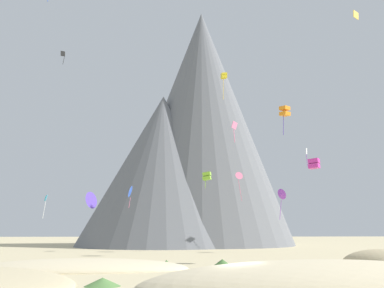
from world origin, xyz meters
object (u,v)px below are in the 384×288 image
object	(u,v)px
rock_massif	(192,141)
kite_indigo_low	(90,200)
kite_gold_high	(356,15)
kite_lime_low	(207,176)
bush_ridge_crest	(222,262)
kite_orange_mid	(285,111)
kite_blue_low	(130,192)
bush_near_right	(167,263)
bush_mid_center	(48,266)
kite_black_high	(63,55)
kite_violet_low	(281,195)
bush_far_left	(103,282)
kite_white_mid	(307,153)
kite_yellow_high	(224,76)
kite_magenta_low	(314,164)
kite_cyan_low	(45,202)
kite_pink_mid	(234,127)

from	to	relation	value
rock_massif	kite_indigo_low	bearing A→B (deg)	-105.26
kite_gold_high	kite_lime_low	bearing A→B (deg)	131.94
bush_ridge_crest	kite_orange_mid	distance (m)	29.41
kite_blue_low	kite_orange_mid	bearing A→B (deg)	64.49
bush_near_right	kite_orange_mid	xyz separation A→B (m)	(18.32, 16.94, 21.84)
bush_mid_center	kite_blue_low	xyz separation A→B (m)	(4.63, 37.61, 10.30)
rock_massif	bush_ridge_crest	bearing A→B (deg)	-89.79
kite_black_high	kite_violet_low	bearing A→B (deg)	-16.49
bush_far_left	kite_lime_low	xyz separation A→B (m)	(11.71, 46.50, 13.09)
bush_far_left	kite_orange_mid	size ratio (longest dim) A/B	0.58
kite_white_mid	kite_gold_high	distance (m)	37.58
bush_ridge_crest	kite_yellow_high	bearing A→B (deg)	81.85
kite_indigo_low	kite_white_mid	world-z (taller)	kite_white_mid
bush_near_right	kite_lime_low	size ratio (longest dim) A/B	0.44
bush_near_right	kite_blue_low	xyz separation A→B (m)	(-6.97, 33.34, 10.46)
bush_mid_center	kite_magenta_low	xyz separation A→B (m)	(29.41, 6.97, 11.33)
kite_blue_low	kite_gold_high	bearing A→B (deg)	51.95
kite_cyan_low	bush_ridge_crest	bearing A→B (deg)	-129.57
bush_near_right	kite_gold_high	world-z (taller)	kite_gold_high
bush_mid_center	kite_yellow_high	size ratio (longest dim) A/B	0.32
bush_far_left	kite_orange_mid	distance (m)	46.02
kite_magenta_low	kite_yellow_high	world-z (taller)	kite_yellow_high
bush_mid_center	bush_near_right	bearing A→B (deg)	20.22
bush_mid_center	bush_ridge_crest	bearing A→B (deg)	17.52
bush_mid_center	rock_massif	bearing A→B (deg)	75.16
kite_lime_low	kite_black_high	bearing A→B (deg)	-91.49
kite_yellow_high	kite_cyan_low	distance (m)	41.98
kite_indigo_low	kite_blue_low	bearing A→B (deg)	-154.31
kite_yellow_high	kite_violet_low	world-z (taller)	kite_yellow_high
kite_yellow_high	kite_orange_mid	xyz separation A→B (m)	(7.10, -18.83, -12.25)
kite_black_high	kite_gold_high	size ratio (longest dim) A/B	2.67
bush_near_right	kite_blue_low	bearing A→B (deg)	101.81
bush_near_right	kite_magenta_low	distance (m)	21.36
kite_pink_mid	kite_lime_low	world-z (taller)	kite_pink_mid
bush_near_right	kite_white_mid	xyz separation A→B (m)	(27.96, 37.22, 18.73)
kite_yellow_high	kite_lime_low	bearing A→B (deg)	134.64
kite_cyan_low	kite_white_mid	bearing A→B (deg)	-75.18
bush_near_right	kite_orange_mid	world-z (taller)	kite_orange_mid
kite_black_high	kite_violet_low	distance (m)	52.77
bush_mid_center	rock_massif	size ratio (longest dim) A/B	0.03
bush_mid_center	kite_pink_mid	bearing A→B (deg)	5.87
kite_blue_low	kite_white_mid	xyz separation A→B (m)	(34.93, 3.89, 8.27)
bush_near_right	kite_black_high	size ratio (longest dim) A/B	0.44
bush_ridge_crest	kite_pink_mid	size ratio (longest dim) A/B	0.83
bush_near_right	kite_cyan_low	world-z (taller)	kite_cyan_low
kite_pink_mid	kite_gold_high	bearing A→B (deg)	15.92
rock_massif	kite_lime_low	xyz separation A→B (m)	(1.05, -32.34, -12.84)
bush_near_right	kite_gold_high	distance (m)	39.02
kite_lime_low	kite_orange_mid	bearing A→B (deg)	56.18
kite_orange_mid	kite_yellow_high	bearing A→B (deg)	73.78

